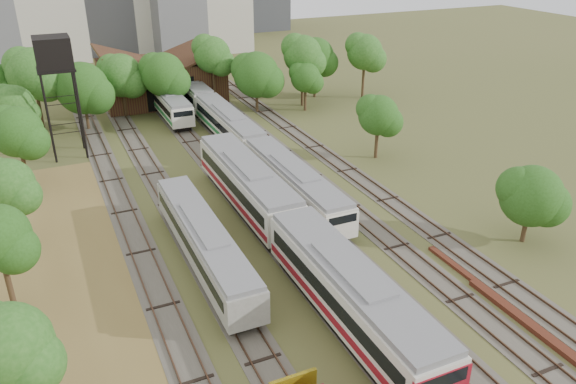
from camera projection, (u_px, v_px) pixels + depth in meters
name	position (u px, v px, depth m)	size (l,w,h in m)	color
ground	(413.00, 356.00, 32.09)	(240.00, 240.00, 0.00)	#475123
dry_grass_patch	(69.00, 357.00, 31.94)	(14.00, 60.00, 0.04)	brown
tracks	(248.00, 189.00, 52.39)	(24.60, 80.00, 0.19)	#4C473D
railcar_red_set	(290.00, 231.00, 40.76)	(3.30, 34.58, 4.09)	black
railcar_green_set	(229.00, 126.00, 63.26)	(2.82, 52.08, 3.49)	black
railcar_rear	(168.00, 102.00, 72.15)	(2.74, 16.08, 3.38)	black
old_grey_coach	(204.00, 243.00, 40.00)	(2.68, 18.00, 3.31)	black
water_tower	(54.00, 57.00, 55.73)	(3.61, 3.61, 12.47)	black
rail_pile_near	(529.00, 324.00, 34.35)	(0.67, 10.06, 0.34)	#552618
rail_pile_far	(464.00, 273.00, 39.54)	(0.47, 7.51, 0.24)	#552618
maintenance_shed	(161.00, 79.00, 78.17)	(16.45, 11.55, 7.58)	#3A1A15
tree_band_left	(2.00, 174.00, 42.03)	(7.22, 65.87, 8.28)	#382616
tree_band_far	(195.00, 69.00, 70.99)	(47.84, 10.77, 9.81)	#382616
tree_band_right	(406.00, 130.00, 54.68)	(5.39, 42.28, 6.77)	#382616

